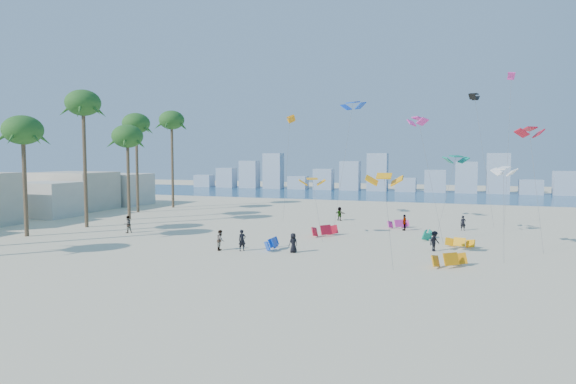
% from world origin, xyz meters
% --- Properties ---
extents(ground, '(220.00, 220.00, 0.00)m').
position_xyz_m(ground, '(0.00, 0.00, 0.00)').
color(ground, beige).
rests_on(ground, ground).
extents(ocean, '(220.00, 220.00, 0.00)m').
position_xyz_m(ocean, '(0.00, 72.00, 0.01)').
color(ocean, navy).
rests_on(ocean, ground).
extents(kitesurfer_near, '(0.76, 0.77, 1.79)m').
position_xyz_m(kitesurfer_near, '(1.31, 9.11, 0.89)').
color(kitesurfer_near, black).
rests_on(kitesurfer_near, ground).
extents(kitesurfer_mid, '(0.86, 0.98, 1.72)m').
position_xyz_m(kitesurfer_mid, '(-0.55, 8.81, 0.86)').
color(kitesurfer_mid, gray).
rests_on(kitesurfer_mid, ground).
extents(kitesurfers_far, '(33.55, 21.89, 1.77)m').
position_xyz_m(kitesurfers_far, '(5.93, 19.93, 0.84)').
color(kitesurfers_far, black).
rests_on(kitesurfers_far, ground).
extents(grounded_kites, '(16.86, 20.70, 1.02)m').
position_xyz_m(grounded_kites, '(11.63, 16.07, 0.45)').
color(grounded_kites, blue).
rests_on(grounded_kites, ground).
extents(flying_kites, '(28.59, 33.99, 18.53)m').
position_xyz_m(flying_kites, '(13.55, 24.60, 11.32)').
color(flying_kites, '#FFA30D').
rests_on(flying_kites, ground).
extents(palm_row, '(7.58, 44.80, 15.20)m').
position_xyz_m(palm_row, '(-21.91, 16.17, 11.71)').
color(palm_row, brown).
rests_on(palm_row, ground).
extents(beachfront_buildings, '(11.50, 43.00, 6.00)m').
position_xyz_m(beachfront_buildings, '(-33.69, 20.82, 2.67)').
color(beachfront_buildings, beige).
rests_on(beachfront_buildings, ground).
extents(distant_skyline, '(85.00, 3.00, 8.40)m').
position_xyz_m(distant_skyline, '(-1.19, 82.00, 3.09)').
color(distant_skyline, '#9EADBF').
rests_on(distant_skyline, ground).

